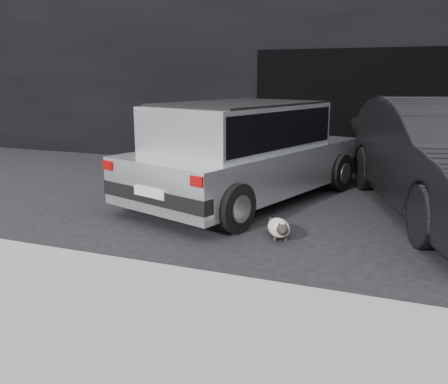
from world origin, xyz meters
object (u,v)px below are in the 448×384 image
(silver_hatchback, at_px, (243,147))
(cat_siamese, at_px, (279,228))
(second_car, at_px, (447,158))
(cat_white, at_px, (210,214))

(silver_hatchback, bearing_deg, cat_siamese, -39.41)
(silver_hatchback, height_order, second_car, second_car)
(second_car, bearing_deg, cat_white, -167.82)
(second_car, xyz_separation_m, cat_siamese, (-2.01, -1.94, -0.73))
(second_car, distance_m, cat_white, 3.59)
(cat_siamese, bearing_deg, cat_white, -33.02)
(second_car, height_order, cat_siamese, second_car)
(cat_siamese, distance_m, cat_white, 1.04)
(silver_hatchback, height_order, cat_white, silver_hatchback)
(cat_siamese, height_order, cat_white, cat_white)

